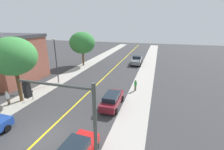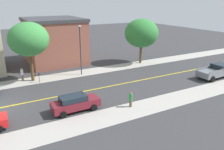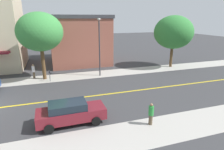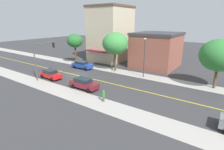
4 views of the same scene
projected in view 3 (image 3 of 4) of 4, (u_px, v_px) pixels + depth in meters
name	position (u px, v px, depth m)	size (l,w,h in m)	color
sidewalk_left	(1.00, 83.00, 21.52)	(3.15, 126.00, 0.01)	#ADA8A0
brick_apartment_block	(78.00, 39.00, 30.97)	(10.34, 9.04, 7.46)	#935142
street_tree_left_near	(40.00, 32.00, 21.34)	(5.12, 5.12, 7.73)	brown
street_tree_left_far	(173.00, 32.00, 27.24)	(5.54, 5.54, 7.43)	brown
parking_meter	(50.00, 74.00, 21.81)	(0.12, 0.18, 1.27)	#4C4C51
street_lamp	(99.00, 42.00, 23.07)	(0.70, 0.36, 7.02)	#38383D
maroon_sedan_right_curb	(71.00, 112.00, 13.13)	(1.96, 4.66, 1.59)	maroon
pedestrian_white_shirt	(34.00, 71.00, 22.89)	(0.34, 0.34, 1.75)	brown
pedestrian_green_shirt	(151.00, 114.00, 12.96)	(0.35, 0.35, 1.58)	brown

